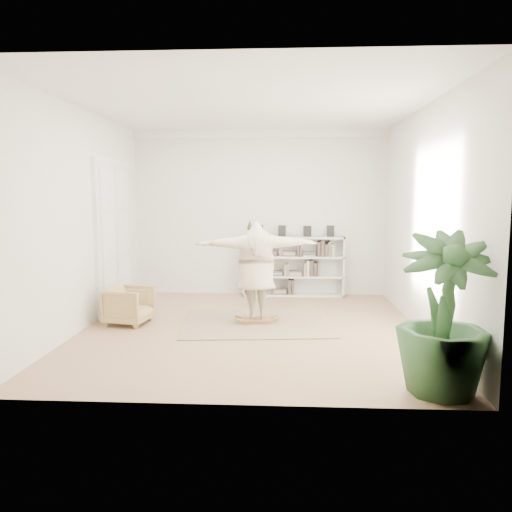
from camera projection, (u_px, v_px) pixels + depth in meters
The scene contains 9 objects.
floor at pixel (250, 329), 8.23m from camera, with size 6.00×6.00×0.00m, color #A37A54.
room_shell at pixel (259, 134), 10.72m from camera, with size 6.00×6.00×6.00m.
doors at pixel (114, 237), 9.50m from camera, with size 0.09×1.78×2.92m.
bookshelf at pixel (293, 267), 10.90m from camera, with size 2.20×0.35×1.64m.
armchair at pixel (129, 305), 8.53m from camera, with size 0.69×0.71×0.64m, color tan.
rug at pixel (256, 323), 8.58m from camera, with size 2.50×2.00×0.02m, color tan.
rocker_board at pixel (256, 320), 8.58m from camera, with size 0.54×0.36×0.11m.
person at pixel (256, 268), 8.47m from camera, with size 2.06×0.56×1.68m, color beige.
houseplant at pixel (444, 314), 5.47m from camera, with size 1.01×1.01×1.81m, color #2A5028.
Camera 1 is at (0.54, -8.01, 2.20)m, focal length 35.00 mm.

